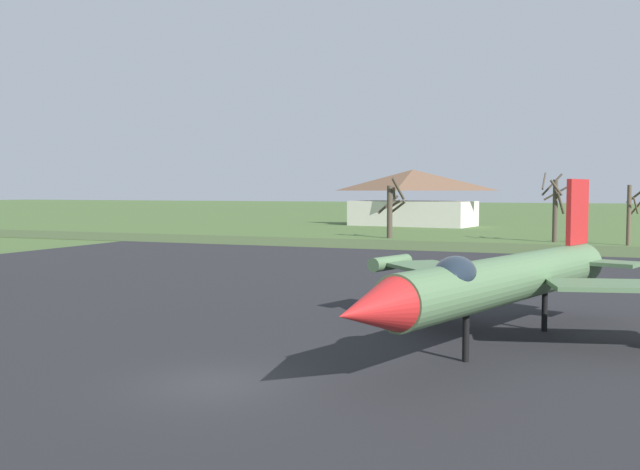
# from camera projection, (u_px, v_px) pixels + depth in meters

# --- Properties ---
(ground_plane) EXTENTS (600.00, 600.00, 0.00)m
(ground_plane) POSITION_uv_depth(u_px,v_px,m) (214.00, 385.00, 20.08)
(ground_plane) COLOR #425B2D
(asphalt_apron) EXTENTS (75.40, 56.45, 0.05)m
(asphalt_apron) POSITION_uv_depth(u_px,v_px,m) (389.00, 299.00, 35.73)
(asphalt_apron) COLOR black
(asphalt_apron) RESTS_ON ground
(grass_verge_strip) EXTENTS (135.40, 12.00, 0.06)m
(grass_verge_strip) POSITION_uv_depth(u_px,v_px,m) (494.00, 248.00, 67.36)
(grass_verge_strip) COLOR #3B4C29
(grass_verge_strip) RESTS_ON ground
(jet_fighter_rear_center) EXTENTS (14.65, 17.21, 5.90)m
(jet_fighter_rear_center) POSITION_uv_depth(u_px,v_px,m) (504.00, 278.00, 24.57)
(jet_fighter_rear_center) COLOR #4C6B47
(jet_fighter_rear_center) RESTS_ON ground
(bare_tree_far_left) EXTENTS (3.43, 3.34, 6.85)m
(bare_tree_far_left) POSITION_uv_depth(u_px,v_px,m) (391.00, 208.00, 81.54)
(bare_tree_far_left) COLOR #42382D
(bare_tree_far_left) RESTS_ON ground
(bare_tree_left_of_center) EXTENTS (2.70, 2.68, 7.31)m
(bare_tree_left_of_center) POSITION_uv_depth(u_px,v_px,m) (555.00, 205.00, 75.05)
(bare_tree_left_of_center) COLOR #42382D
(bare_tree_left_of_center) RESTS_ON ground
(bare_tree_center) EXTENTS (2.37, 2.98, 6.17)m
(bare_tree_center) POSITION_uv_depth(u_px,v_px,m) (631.00, 212.00, 70.57)
(bare_tree_center) COLOR brown
(bare_tree_center) RESTS_ON ground
(visitor_building) EXTENTS (20.14, 11.26, 8.55)m
(visitor_building) POSITION_uv_depth(u_px,v_px,m) (412.00, 197.00, 109.39)
(visitor_building) COLOR beige
(visitor_building) RESTS_ON ground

